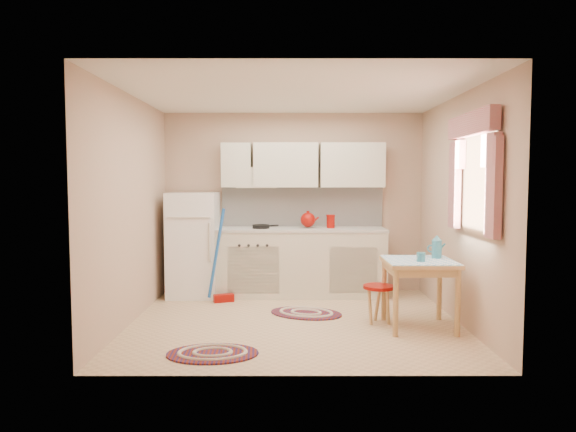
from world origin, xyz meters
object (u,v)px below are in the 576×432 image
(table, at_px, (419,294))
(base_cabinets, at_px, (301,263))
(fridge, at_px, (194,245))
(stool, at_px, (379,304))

(table, bearing_deg, base_cabinets, 127.89)
(fridge, bearing_deg, stool, -30.49)
(base_cabinets, bearing_deg, fridge, -178.03)
(fridge, distance_m, base_cabinets, 1.47)
(base_cabinets, relative_size, table, 3.12)
(fridge, height_order, table, fridge)
(base_cabinets, distance_m, stool, 1.62)
(fridge, xyz_separation_m, stool, (2.26, -1.33, -0.49))
(base_cabinets, xyz_separation_m, stool, (0.81, -1.38, -0.23))
(fridge, bearing_deg, table, -29.47)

